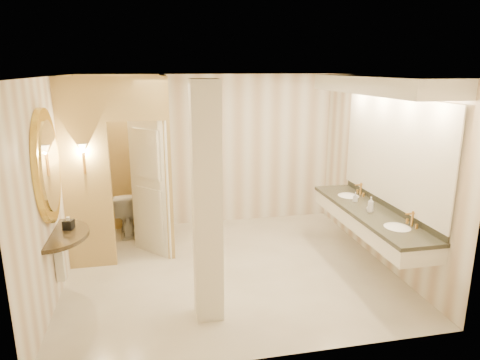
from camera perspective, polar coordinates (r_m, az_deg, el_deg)
The scene contains 16 objects.
floor at distance 6.29m, azimuth -1.37°, elevation -11.73°, with size 4.50×4.50×0.00m, color beige.
ceiling at distance 5.63m, azimuth -1.54°, elevation 13.67°, with size 4.50×4.50×0.00m, color white.
wall_back at distance 7.75m, azimuth -4.08°, elevation 3.89°, with size 4.50×0.02×2.70m, color white.
wall_front at distance 3.96m, azimuth 3.73°, elevation -6.88°, with size 4.50×0.02×2.70m, color white.
wall_left at distance 5.87m, azimuth -23.62°, elevation -0.88°, with size 0.02×4.00×2.70m, color white.
wall_right at distance 6.58m, azimuth 18.21°, elevation 1.23°, with size 0.02×4.00×2.70m, color white.
toilet_closet at distance 6.66m, azimuth -12.61°, elevation 2.08°, with size 1.50×1.55×2.70m.
wall_sconce at distance 6.14m, azimuth -20.23°, elevation 3.77°, with size 0.14×0.14×0.42m.
vanity at distance 6.11m, azimuth 17.73°, elevation 2.95°, with size 0.75×2.75×2.09m.
console_shelf at distance 5.51m, azimuth -24.00°, elevation -1.93°, with size 1.04×1.04×1.97m.
pillar at distance 4.69m, azimuth -4.44°, elevation -3.39°, with size 0.31×0.31×2.70m, color white.
tissue_box at distance 5.71m, azimuth -21.89°, elevation -5.53°, with size 0.11×0.11×0.11m, color black.
toilet at distance 7.64m, azimuth -14.88°, elevation -4.23°, with size 0.43×0.75×0.77m, color white.
soap_bottle_a at distance 6.59m, azimuth 15.13°, elevation -2.17°, with size 0.06×0.07×0.14m, color beige.
soap_bottle_b at distance 6.21m, azimuth 16.90°, elevation -3.53°, with size 0.08×0.08×0.11m, color silver.
soap_bottle_c at distance 6.15m, azimuth 17.02°, elevation -3.15°, with size 0.08×0.08×0.22m, color #C6B28C.
Camera 1 is at (-0.99, -5.54, 2.81)m, focal length 32.00 mm.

